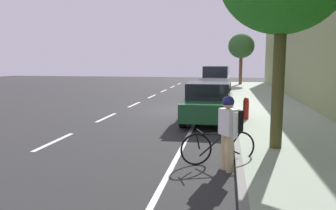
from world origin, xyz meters
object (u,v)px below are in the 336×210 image
at_px(street_tree_far_end, 241,46).
at_px(cyclist_with_backpack, 229,126).
at_px(bicycle_at_curb, 218,147).
at_px(parked_sedan_green_second, 207,102).
at_px(parked_suv_silver_mid, 216,80).
at_px(fire_hydrant, 246,108).

bearing_deg(street_tree_far_end, cyclist_with_backpack, -92.69).
height_order(bicycle_at_curb, street_tree_far_end, street_tree_far_end).
xyz_separation_m(parked_sedan_green_second, cyclist_with_backpack, (0.79, -5.79, 0.22)).
xyz_separation_m(cyclist_with_backpack, street_tree_far_end, (1.20, 25.59, 2.77)).
xyz_separation_m(parked_sedan_green_second, bicycle_at_curb, (0.57, -5.35, -0.36)).
distance_m(parked_suv_silver_mid, street_tree_far_end, 9.44).
height_order(parked_sedan_green_second, bicycle_at_curb, parked_sedan_green_second).
relative_size(parked_suv_silver_mid, bicycle_at_curb, 2.86).
bearing_deg(cyclist_with_backpack, parked_sedan_green_second, 97.81).
bearing_deg(parked_sedan_green_second, parked_suv_silver_mid, 90.12).
bearing_deg(street_tree_far_end, fire_hydrant, -91.54).
bearing_deg(bicycle_at_curb, street_tree_far_end, 86.76).
bearing_deg(cyclist_with_backpack, parked_suv_silver_mid, 92.78).
relative_size(bicycle_at_curb, fire_hydrant, 1.99).
xyz_separation_m(parked_suv_silver_mid, bicycle_at_curb, (0.59, -16.34, -0.64)).
bearing_deg(parked_suv_silver_mid, bicycle_at_curb, -87.92).
xyz_separation_m(street_tree_far_end, fire_hydrant, (-0.53, -19.77, -3.20)).
bearing_deg(fire_hydrant, street_tree_far_end, 88.46).
xyz_separation_m(bicycle_at_curb, fire_hydrant, (0.89, 5.39, 0.16)).
height_order(parked_sedan_green_second, fire_hydrant, parked_sedan_green_second).
xyz_separation_m(bicycle_at_curb, cyclist_with_backpack, (0.22, -0.43, 0.58)).
distance_m(parked_suv_silver_mid, bicycle_at_curb, 16.37).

